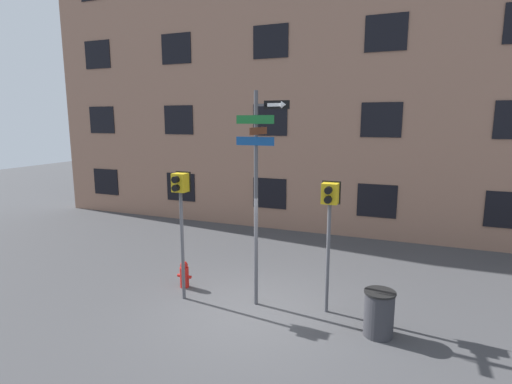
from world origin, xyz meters
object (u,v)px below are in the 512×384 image
street_sign_pole (258,181)px  pedestrian_signal_left (181,200)px  trash_bin (379,313)px  pedestrian_signal_right (329,210)px  fire_hydrant (184,275)px

street_sign_pole → pedestrian_signal_left: (-1.76, -0.36, -0.49)m
pedestrian_signal_left → trash_bin: pedestrian_signal_left is taller
street_sign_pole → pedestrian_signal_left: street_sign_pole is taller
street_sign_pole → pedestrian_signal_right: (1.54, 0.23, -0.57)m
pedestrian_signal_right → fire_hydrant: 4.14m
fire_hydrant → trash_bin: 4.83m
pedestrian_signal_left → trash_bin: 4.85m
pedestrian_signal_right → fire_hydrant: bearing=-179.8°
trash_bin → pedestrian_signal_right: bearing=152.6°
pedestrian_signal_left → pedestrian_signal_right: pedestrian_signal_left is taller
pedestrian_signal_left → pedestrian_signal_right: 3.35m
pedestrian_signal_right → fire_hydrant: (-3.63, -0.01, -1.99)m
street_sign_pole → pedestrian_signal_right: bearing=8.4°
street_sign_pole → fire_hydrant: (-2.09, 0.22, -2.56)m
pedestrian_signal_right → trash_bin: 2.27m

